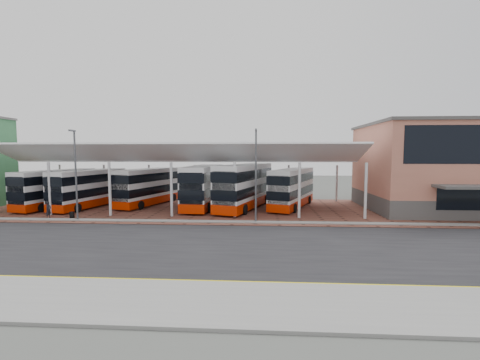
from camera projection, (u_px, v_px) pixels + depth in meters
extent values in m
plane|color=#434541|center=(225.00, 242.00, 21.70)|extent=(140.00, 140.00, 0.00)
cube|color=black|center=(223.00, 246.00, 20.70)|extent=(120.00, 14.00, 0.02)
cube|color=brown|center=(256.00, 209.00, 34.51)|extent=(72.00, 16.00, 0.06)
cube|color=slate|center=(201.00, 302.00, 12.74)|extent=(120.00, 4.00, 0.14)
cube|color=slate|center=(233.00, 222.00, 27.86)|extent=(120.00, 0.80, 0.14)
cube|color=#D2C402|center=(209.00, 283.00, 14.73)|extent=(120.00, 0.12, 0.01)
cube|color=#D2C402|center=(210.00, 281.00, 15.03)|extent=(120.00, 0.12, 0.01)
cylinder|color=silver|center=(60.00, 182.00, 42.37)|extent=(0.26, 0.26, 4.60)
cylinder|color=silver|center=(50.00, 189.00, 31.03)|extent=(0.26, 0.26, 5.20)
cylinder|color=silver|center=(104.00, 182.00, 42.00)|extent=(0.26, 0.26, 4.60)
cylinder|color=silver|center=(110.00, 189.00, 30.67)|extent=(0.26, 0.26, 5.20)
cylinder|color=silver|center=(149.00, 182.00, 41.64)|extent=(0.26, 0.26, 4.60)
cylinder|color=silver|center=(172.00, 190.00, 30.31)|extent=(0.26, 0.26, 5.20)
cylinder|color=silver|center=(195.00, 183.00, 41.28)|extent=(0.26, 0.26, 4.60)
cylinder|color=silver|center=(235.00, 190.00, 29.95)|extent=(0.26, 0.26, 5.20)
cylinder|color=silver|center=(241.00, 183.00, 40.92)|extent=(0.26, 0.26, 4.60)
cylinder|color=silver|center=(299.00, 191.00, 29.58)|extent=(0.26, 0.26, 5.20)
cylinder|color=silver|center=(289.00, 183.00, 40.55)|extent=(0.26, 0.26, 4.60)
cylinder|color=silver|center=(366.00, 191.00, 29.22)|extent=(0.26, 0.26, 5.20)
cylinder|color=silver|center=(337.00, 183.00, 40.19)|extent=(0.26, 0.26, 4.60)
cube|color=white|center=(177.00, 153.00, 32.22)|extent=(37.00, 4.95, 1.95)
cube|color=white|center=(189.00, 155.00, 37.81)|extent=(37.00, 7.12, 1.43)
cube|color=#4C4948|center=(453.00, 202.00, 34.17)|extent=(18.00, 12.00, 1.80)
cube|color=#BF735D|center=(456.00, 160.00, 33.81)|extent=(18.00, 12.00, 7.20)
cube|color=#4C4948|center=(458.00, 124.00, 33.51)|extent=(18.40, 12.40, 0.30)
cylinder|color=#4C4D53|center=(76.00, 176.00, 28.49)|extent=(0.16, 0.16, 8.00)
cube|color=#4C4D53|center=(72.00, 131.00, 27.87)|extent=(0.15, 0.90, 0.15)
cylinder|color=#4C4D53|center=(256.00, 177.00, 27.53)|extent=(0.16, 0.16, 8.00)
cube|color=#4C4D53|center=(256.00, 130.00, 26.91)|extent=(0.15, 0.90, 0.15)
cube|color=silver|center=(56.00, 187.00, 35.91)|extent=(4.12, 10.23, 3.90)
cube|color=#BB1E00|center=(57.00, 202.00, 36.03)|extent=(4.16, 10.27, 0.82)
cube|color=black|center=(57.00, 191.00, 35.94)|extent=(4.16, 10.27, 0.86)
cube|color=black|center=(56.00, 178.00, 35.82)|extent=(4.16, 10.27, 0.86)
cube|color=black|center=(16.00, 193.00, 31.14)|extent=(2.02, 0.48, 3.27)
cylinder|color=black|center=(24.00, 207.00, 33.24)|extent=(0.42, 0.94, 0.91)
cylinder|color=black|center=(41.00, 208.00, 32.68)|extent=(0.42, 0.94, 0.91)
cylinder|color=black|center=(70.00, 199.00, 39.41)|extent=(0.42, 0.94, 0.91)
cylinder|color=black|center=(86.00, 199.00, 38.85)|extent=(0.42, 0.94, 0.91)
cube|color=silver|center=(90.00, 188.00, 35.78)|extent=(4.24, 10.27, 3.92)
cube|color=#BB1E00|center=(90.00, 202.00, 35.91)|extent=(4.28, 10.31, 0.82)
cube|color=black|center=(90.00, 191.00, 35.81)|extent=(4.28, 10.31, 0.87)
cube|color=black|center=(89.00, 178.00, 35.69)|extent=(4.28, 10.31, 0.87)
cube|color=black|center=(53.00, 194.00, 31.01)|extent=(2.03, 0.50, 3.28)
cylinder|color=black|center=(59.00, 207.00, 33.12)|extent=(0.43, 0.94, 0.91)
cylinder|color=black|center=(77.00, 208.00, 32.54)|extent=(0.43, 0.94, 0.91)
cylinder|color=black|center=(101.00, 199.00, 39.30)|extent=(0.43, 0.94, 0.91)
cylinder|color=black|center=(117.00, 199.00, 38.71)|extent=(0.43, 0.94, 0.91)
cube|color=silver|center=(150.00, 186.00, 37.56)|extent=(5.12, 10.43, 3.99)
cube|color=#BB1E00|center=(150.00, 199.00, 37.69)|extent=(5.17, 10.48, 0.83)
cube|color=black|center=(150.00, 189.00, 37.59)|extent=(5.17, 10.48, 0.88)
cube|color=black|center=(150.00, 177.00, 37.47)|extent=(5.17, 10.48, 0.88)
cube|color=black|center=(120.00, 191.00, 32.83)|extent=(2.03, 0.68, 3.34)
cylinder|color=black|center=(123.00, 204.00, 35.04)|extent=(0.51, 0.96, 0.93)
cylinder|color=black|center=(141.00, 205.00, 34.25)|extent=(0.51, 0.96, 0.93)
cylinder|color=black|center=(158.00, 197.00, 41.15)|extent=(0.51, 0.96, 0.93)
cylinder|color=black|center=(173.00, 197.00, 40.36)|extent=(0.51, 0.96, 0.93)
cube|color=silver|center=(204.00, 185.00, 35.97)|extent=(3.08, 11.29, 4.37)
cube|color=#BB1E00|center=(204.00, 201.00, 36.11)|extent=(3.12, 11.33, 0.91)
cube|color=black|center=(204.00, 189.00, 36.01)|extent=(3.12, 11.33, 0.97)
cube|color=black|center=(204.00, 175.00, 35.88)|extent=(3.12, 11.33, 0.97)
cube|color=black|center=(191.00, 192.00, 30.49)|extent=(2.29, 0.21, 3.66)
cylinder|color=black|center=(184.00, 207.00, 32.72)|extent=(0.33, 1.03, 1.02)
cylinder|color=black|center=(208.00, 208.00, 32.44)|extent=(0.33, 1.03, 1.02)
cylinder|color=black|center=(200.00, 198.00, 39.81)|extent=(0.33, 1.03, 1.02)
cylinder|color=black|center=(220.00, 198.00, 39.53)|extent=(0.33, 1.03, 1.02)
cube|color=silver|center=(245.00, 185.00, 35.00)|extent=(6.03, 11.85, 4.53)
cube|color=#BB1E00|center=(245.00, 202.00, 35.14)|extent=(6.08, 11.90, 0.95)
cube|color=black|center=(245.00, 189.00, 35.03)|extent=(6.08, 11.90, 1.00)
cube|color=black|center=(245.00, 174.00, 34.90)|extent=(6.08, 11.90, 1.00)
cube|color=black|center=(224.00, 192.00, 29.66)|extent=(2.29, 0.82, 3.79)
cylinder|color=black|center=(220.00, 208.00, 32.18)|extent=(0.60, 1.09, 1.05)
cylinder|color=black|center=(245.00, 209.00, 31.23)|extent=(0.60, 1.09, 1.05)
cylinder|color=black|center=(246.00, 198.00, 39.08)|extent=(0.60, 1.09, 1.05)
cylinder|color=black|center=(266.00, 199.00, 38.13)|extent=(0.60, 1.09, 1.05)
cube|color=silver|center=(292.00, 187.00, 35.67)|extent=(5.95, 10.45, 4.03)
cube|color=#BB1E00|center=(292.00, 202.00, 35.81)|extent=(6.00, 10.50, 0.84)
cube|color=black|center=(292.00, 191.00, 35.71)|extent=(6.00, 10.50, 0.89)
cube|color=black|center=(292.00, 177.00, 35.59)|extent=(6.00, 10.50, 0.89)
cube|color=black|center=(278.00, 193.00, 31.07)|extent=(2.00, 0.86, 3.37)
cylinder|color=black|center=(273.00, 207.00, 33.33)|extent=(0.59, 0.97, 0.94)
cylinder|color=black|center=(295.00, 208.00, 32.34)|extent=(0.59, 0.97, 0.94)
cylinder|color=black|center=(290.00, 199.00, 39.29)|extent=(0.59, 0.97, 0.94)
cylinder|color=black|center=(309.00, 200.00, 38.31)|extent=(0.59, 0.97, 0.94)
imported|color=black|center=(48.00, 210.00, 29.44)|extent=(0.44, 0.62, 1.58)
cube|color=black|center=(72.00, 215.00, 29.59)|extent=(0.35, 0.25, 0.60)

